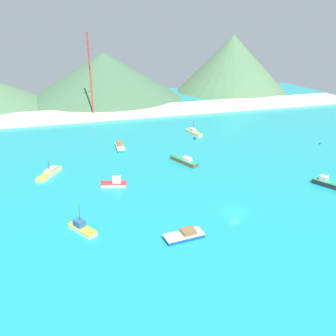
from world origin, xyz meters
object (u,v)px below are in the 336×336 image
(fishing_boat_0, at_px, (50,173))
(buoy_0, at_px, (194,139))
(fishing_boat_6, at_px, (120,146))
(radio_tower, at_px, (90,74))
(fishing_boat_2, at_px, (326,182))
(fishing_boat_5, at_px, (82,228))
(fishing_boat_3, at_px, (115,183))
(fishing_boat_8, at_px, (185,235))
(buoy_1, at_px, (320,144))
(fishing_boat_1, at_px, (194,132))
(fishing_boat_7, at_px, (185,161))

(fishing_boat_0, xyz_separation_m, buoy_0, (52.23, 20.22, -0.51))
(fishing_boat_6, height_order, radio_tower, radio_tower)
(fishing_boat_2, height_order, buoy_0, fishing_boat_2)
(fishing_boat_0, relative_size, fishing_boat_5, 1.38)
(fishing_boat_3, relative_size, fishing_boat_8, 0.87)
(fishing_boat_0, distance_m, fishing_boat_8, 48.94)
(fishing_boat_5, relative_size, fishing_boat_6, 0.80)
(buoy_1, bearing_deg, fishing_boat_5, -158.76)
(fishing_boat_3, bearing_deg, fishing_boat_1, 46.12)
(fishing_boat_7, relative_size, buoy_1, 16.26)
(fishing_boat_5, distance_m, fishing_boat_7, 45.51)
(fishing_boat_3, bearing_deg, fishing_boat_5, -116.81)
(fishing_boat_6, xyz_separation_m, radio_tower, (-3.31, 52.66, 18.27))
(fishing_boat_2, xyz_separation_m, radio_tower, (-50.19, 99.72, 18.17))
(fishing_boat_1, relative_size, buoy_1, 13.92)
(fishing_boat_0, relative_size, buoy_0, 9.64)
(radio_tower, bearing_deg, fishing_boat_2, -63.28)
(fishing_boat_6, bearing_deg, buoy_1, -13.58)
(fishing_boat_1, height_order, buoy_1, fishing_boat_1)
(fishing_boat_1, bearing_deg, buoy_0, -108.14)
(fishing_boat_0, relative_size, fishing_boat_7, 0.94)
(fishing_boat_7, distance_m, buoy_1, 53.34)
(fishing_boat_3, bearing_deg, fishing_boat_7, 23.81)
(buoy_0, xyz_separation_m, radio_tower, (-32.10, 50.20, 18.88))
(fishing_boat_6, height_order, buoy_0, fishing_boat_6)
(buoy_1, bearing_deg, fishing_boat_2, -127.25)
(fishing_boat_2, distance_m, fishing_boat_7, 40.52)
(fishing_boat_6, bearing_deg, fishing_boat_3, -102.82)
(fishing_boat_5, xyz_separation_m, fishing_boat_6, (17.13, 50.67, -0.00))
(fishing_boat_2, xyz_separation_m, fishing_boat_6, (-46.88, 47.05, -0.10))
(fishing_boat_2, bearing_deg, buoy_1, 52.75)
(fishing_boat_1, bearing_deg, radio_tower, 127.93)
(fishing_boat_1, distance_m, fishing_boat_6, 32.10)
(fishing_boat_0, bearing_deg, radio_tower, 74.04)
(fishing_boat_2, bearing_deg, fishing_boat_6, 134.89)
(fishing_boat_1, bearing_deg, fishing_boat_2, -74.01)
(fishing_boat_2, distance_m, fishing_boat_6, 66.42)
(fishing_boat_7, relative_size, radio_tower, 0.29)
(fishing_boat_6, relative_size, fishing_boat_8, 1.13)
(fishing_boat_5, height_order, fishing_boat_8, fishing_boat_5)
(fishing_boat_6, relative_size, buoy_0, 8.78)
(fishing_boat_0, height_order, fishing_boat_6, fishing_boat_0)
(radio_tower, bearing_deg, fishing_boat_7, -74.70)
(fishing_boat_0, bearing_deg, fishing_boat_8, -58.13)
(fishing_boat_5, distance_m, buoy_1, 93.30)
(fishing_boat_1, height_order, fishing_boat_6, fishing_boat_1)
(fishing_boat_8, height_order, buoy_1, fishing_boat_8)
(fishing_boat_5, height_order, radio_tower, radio_tower)
(buoy_1, xyz_separation_m, radio_tower, (-73.14, 69.53, 18.95))
(radio_tower, bearing_deg, fishing_boat_8, -87.08)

